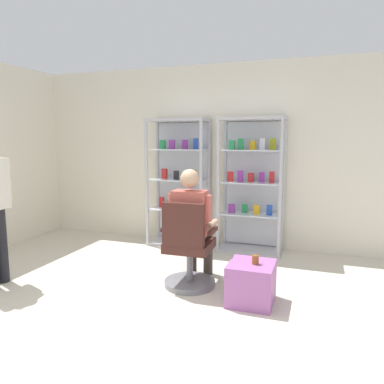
{
  "coord_description": "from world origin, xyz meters",
  "views": [
    {
      "loc": [
        1.45,
        -2.38,
        1.6
      ],
      "look_at": [
        0.08,
        1.54,
        1.0
      ],
      "focal_mm": 34.13,
      "sensor_mm": 36.0,
      "label": 1
    }
  ],
  "objects_px": {
    "display_cabinet_right": "(252,184)",
    "office_chair": "(188,253)",
    "seated_shopkeeper": "(193,220)",
    "display_cabinet_left": "(180,182)",
    "tea_glass": "(255,260)",
    "storage_crate": "(251,283)"
  },
  "relations": [
    {
      "from": "storage_crate",
      "to": "office_chair",
      "type": "bearing_deg",
      "value": 169.03
    },
    {
      "from": "seated_shopkeeper",
      "to": "storage_crate",
      "type": "height_order",
      "value": "seated_shopkeeper"
    },
    {
      "from": "office_chair",
      "to": "seated_shopkeeper",
      "type": "xyz_separation_m",
      "value": [
        -0.0,
        0.16,
        0.32
      ]
    },
    {
      "from": "seated_shopkeeper",
      "to": "tea_glass",
      "type": "distance_m",
      "value": 0.86
    },
    {
      "from": "display_cabinet_right",
      "to": "seated_shopkeeper",
      "type": "xyz_separation_m",
      "value": [
        -0.4,
        -1.41,
        -0.25
      ]
    },
    {
      "from": "seated_shopkeeper",
      "to": "tea_glass",
      "type": "height_order",
      "value": "seated_shopkeeper"
    },
    {
      "from": "display_cabinet_left",
      "to": "office_chair",
      "type": "height_order",
      "value": "display_cabinet_left"
    },
    {
      "from": "storage_crate",
      "to": "tea_glass",
      "type": "height_order",
      "value": "tea_glass"
    },
    {
      "from": "tea_glass",
      "to": "display_cabinet_left",
      "type": "bearing_deg",
      "value": 130.1
    },
    {
      "from": "display_cabinet_left",
      "to": "tea_glass",
      "type": "height_order",
      "value": "display_cabinet_left"
    },
    {
      "from": "display_cabinet_right",
      "to": "display_cabinet_left",
      "type": "bearing_deg",
      "value": 179.91
    },
    {
      "from": "display_cabinet_right",
      "to": "tea_glass",
      "type": "bearing_deg",
      "value": -78.37
    },
    {
      "from": "display_cabinet_left",
      "to": "storage_crate",
      "type": "height_order",
      "value": "display_cabinet_left"
    },
    {
      "from": "display_cabinet_left",
      "to": "display_cabinet_right",
      "type": "distance_m",
      "value": 1.1
    },
    {
      "from": "seated_shopkeeper",
      "to": "display_cabinet_left",
      "type": "bearing_deg",
      "value": 116.43
    },
    {
      "from": "display_cabinet_right",
      "to": "office_chair",
      "type": "xyz_separation_m",
      "value": [
        -0.39,
        -1.58,
        -0.57
      ]
    },
    {
      "from": "display_cabinet_right",
      "to": "office_chair",
      "type": "distance_m",
      "value": 1.72
    },
    {
      "from": "display_cabinet_right",
      "to": "tea_glass",
      "type": "distance_m",
      "value": 1.84
    },
    {
      "from": "tea_glass",
      "to": "display_cabinet_right",
      "type": "bearing_deg",
      "value": 101.63
    },
    {
      "from": "seated_shopkeeper",
      "to": "tea_glass",
      "type": "xyz_separation_m",
      "value": [
        0.75,
        -0.31,
        -0.27
      ]
    },
    {
      "from": "display_cabinet_right",
      "to": "storage_crate",
      "type": "relative_size",
      "value": 4.13
    },
    {
      "from": "display_cabinet_left",
      "to": "seated_shopkeeper",
      "type": "height_order",
      "value": "display_cabinet_left"
    }
  ]
}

